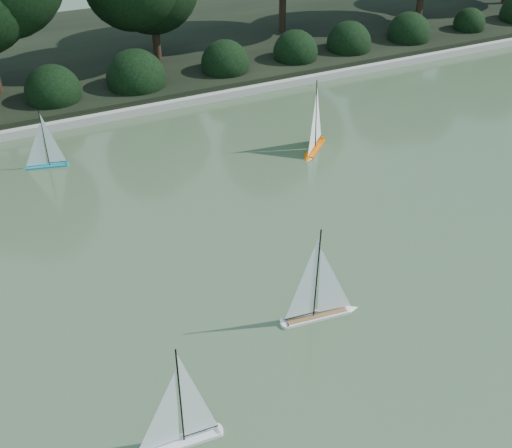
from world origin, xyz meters
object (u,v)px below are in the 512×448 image
object	(u,v)px
sailboat_white_a	(172,432)
sailboat_orange	(314,140)
sailboat_teal	(42,158)
sailboat_white_b	(323,302)

from	to	relation	value
sailboat_white_a	sailboat_orange	bearing A→B (deg)	47.62
sailboat_white_a	sailboat_teal	xyz separation A→B (m)	(-0.04, 7.11, -0.04)
sailboat_white_a	sailboat_white_b	distance (m)	2.78
sailboat_orange	sailboat_teal	world-z (taller)	sailboat_orange
sailboat_white_a	sailboat_white_b	xyz separation A→B (m)	(2.55, 1.10, 0.01)
sailboat_orange	sailboat_white_b	bearing A→B (deg)	-119.04
sailboat_white_b	sailboat_white_a	bearing A→B (deg)	-156.63
sailboat_orange	sailboat_teal	distance (m)	5.28
sailboat_orange	sailboat_teal	xyz separation A→B (m)	(-5.00, 1.68, -0.05)
sailboat_white_b	sailboat_orange	size ratio (longest dim) A/B	1.04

